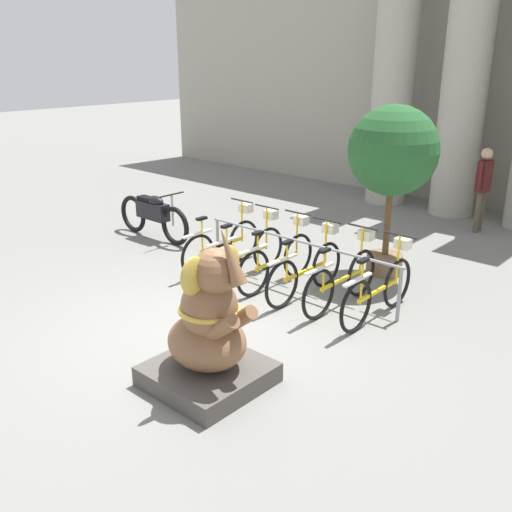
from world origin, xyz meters
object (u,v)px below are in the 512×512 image
Objects in this scene: bicycle_3 at (307,269)px; potted_tree at (393,156)px; bicycle_0 at (223,244)px; bicycle_4 at (343,278)px; elephant_statue at (209,333)px; motorcycle at (153,214)px; bicycle_2 at (278,259)px; bicycle_5 at (379,289)px; bicycle_1 at (248,252)px; person_pedestrian at (483,183)px.

bicycle_3 is 2.19m from potted_tree.
bicycle_4 is (2.30, 0.03, 0.00)m from bicycle_0.
potted_tree is (-0.31, 4.15, 1.28)m from elephant_statue.
elephant_statue is 0.92× the size of motorcycle.
bicycle_2 is 1.00× the size of bicycle_4.
bicycle_1 is at bearing -178.29° from bicycle_5.
bicycle_4 reaches higher than motorcycle.
motorcycle is 6.37m from person_pedestrian.
person_pedestrian is at bearing 89.87° from bicycle_4.
bicycle_4 is 4.41m from motorcycle.
potted_tree reaches higher than bicycle_0.
motorcycle is at bearing 174.16° from bicycle_1.
bicycle_5 is 4.83m from person_pedestrian.
bicycle_0 is 0.88× the size of motorcycle.
bicycle_0 is at bearing -179.33° from bicycle_5.
elephant_statue is at bearing -32.13° from motorcycle.
bicycle_0 is 0.96× the size of elephant_statue.
bicycle_1 is 1.00× the size of bicycle_2.
bicycle_0 is 1.06× the size of person_pedestrian.
person_pedestrian reaches higher than bicycle_4.
bicycle_1 is at bearing -5.84° from motorcycle.
motorcycle is 4.62m from potted_tree.
bicycle_2 is at bearing -3.88° from motorcycle.
bicycle_2 is at bearing -179.49° from bicycle_5.
potted_tree is at bearing 117.23° from bicycle_5.
potted_tree is at bearing 94.33° from elephant_statue.
bicycle_0 is 1.00× the size of bicycle_5.
bicycle_3 is at bearing 0.35° from bicycle_1.
bicycle_1 is 1.00× the size of bicycle_5.
person_pedestrian reaches higher than bicycle_0.
motorcycle is at bearing 147.87° from elephant_statue.
bicycle_2 is 1.00× the size of bicycle_3.
person_pedestrian is (1.16, 4.78, 0.57)m from bicycle_2.
bicycle_3 is at bearing -103.01° from potted_tree.
bicycle_2 is 0.66× the size of potted_tree.
bicycle_3 is at bearing -176.93° from bicycle_5.
elephant_statue is (0.11, -2.62, 0.19)m from bicycle_4.
elephant_statue is at bearing -47.19° from bicycle_0.
bicycle_1 is 2.64m from potted_tree.
bicycle_0 and bicycle_1 have the same top height.
bicycle_1 and bicycle_4 have the same top height.
bicycle_3 is 1.15m from bicycle_5.
motorcycle is (-2.11, 0.24, 0.05)m from bicycle_0.
person_pedestrian is at bearing 90.74° from elephant_statue.
potted_tree is (1.51, 1.59, 1.47)m from bicycle_1.
bicycle_0 is 1.72m from bicycle_3.
bicycle_0 is 1.15m from bicycle_2.
bicycle_3 is at bearing -96.90° from person_pedestrian.
bicycle_3 is 1.06× the size of person_pedestrian.
potted_tree is (0.94, 1.54, 1.47)m from bicycle_2.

